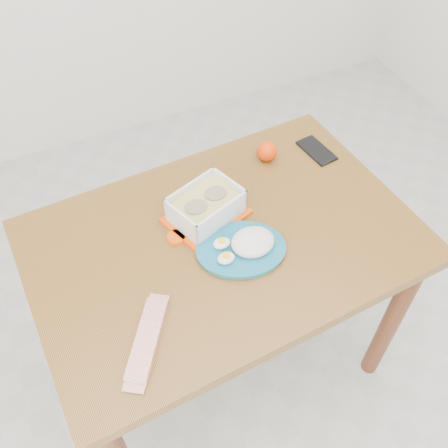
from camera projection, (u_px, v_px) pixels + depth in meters
name	position (u px, v px, depth m)	size (l,w,h in m)	color
ground	(275.00, 388.00, 1.90)	(3.50, 3.50, 0.00)	#B7B7B2
dining_table	(224.00, 261.00, 1.50)	(1.12, 0.78, 0.75)	brown
food_container	(206.00, 207.00, 1.43)	(0.26, 0.23, 0.09)	#FF5007
orange_fruit	(267.00, 151.00, 1.61)	(0.06, 0.06, 0.06)	#FF3F05
rice_plate	(245.00, 246.00, 1.37)	(0.31, 0.31, 0.07)	#196C8A
candy_bar	(147.00, 339.00, 1.19)	(0.22, 0.05, 0.02)	red
smartphone	(317.00, 151.00, 1.65)	(0.07, 0.14, 0.01)	black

